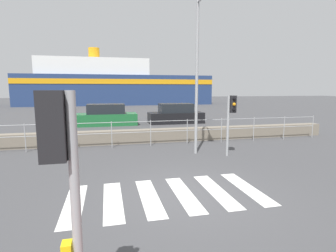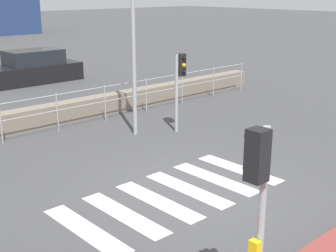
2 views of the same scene
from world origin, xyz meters
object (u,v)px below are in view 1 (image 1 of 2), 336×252
object	(u,v)px
parked_car_black	(176,115)
traffic_light_far	(231,112)
traffic_light_near	(62,166)
parked_car_green	(106,116)
ferry_boat	(113,86)
streetlamp	(199,60)

from	to	relation	value
parked_car_black	traffic_light_far	bearing A→B (deg)	-92.71
parked_car_black	traffic_light_near	bearing A→B (deg)	-108.38
parked_car_green	parked_car_black	size ratio (longest dim) A/B	1.05
ferry_boat	parked_car_black	world-z (taller)	ferry_boat
traffic_light_near	streetlamp	distance (m)	8.60
ferry_boat	parked_car_black	xyz separation A→B (m)	(4.08, -26.53, -2.58)
traffic_light_near	streetlamp	xyz separation A→B (m)	(4.04, 7.36, 1.88)
traffic_light_near	ferry_boat	world-z (taller)	ferry_boat
traffic_light_near	traffic_light_far	bearing A→B (deg)	52.59
streetlamp	parked_car_green	distance (m)	11.08
streetlamp	parked_car_black	size ratio (longest dim) A/B	1.45
streetlamp	ferry_boat	distance (m)	36.58
ferry_boat	parked_car_green	xyz separation A→B (m)	(-1.30, -26.53, -2.56)
traffic_light_far	parked_car_black	world-z (taller)	traffic_light_far
traffic_light_near	traffic_light_far	xyz separation A→B (m)	(5.26, 6.88, -0.16)
traffic_light_far	parked_car_green	size ratio (longest dim) A/B	0.54
parked_car_green	parked_car_black	xyz separation A→B (m)	(5.38, 0.00, -0.01)
streetlamp	parked_car_black	bearing A→B (deg)	80.22
ferry_boat	traffic_light_near	bearing A→B (deg)	-92.19
traffic_light_near	traffic_light_far	size ratio (longest dim) A/B	1.10
traffic_light_near	parked_car_green	distance (m)	17.37
ferry_boat	traffic_light_far	bearing A→B (deg)	-84.46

